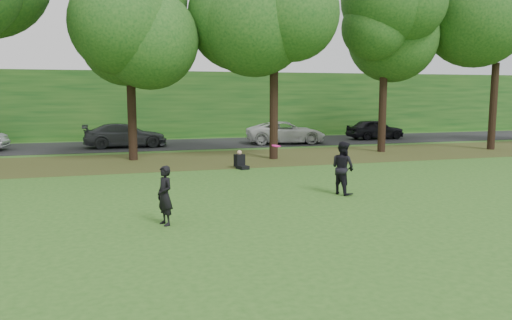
% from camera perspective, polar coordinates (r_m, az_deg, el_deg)
% --- Properties ---
extents(ground, '(120.00, 120.00, 0.00)m').
position_cam_1_polar(ground, '(13.17, 2.50, -7.26)').
color(ground, '#2B591B').
rests_on(ground, ground).
extents(leaf_litter, '(60.00, 7.00, 0.01)m').
position_cam_1_polar(leaf_litter, '(25.59, -7.01, 0.01)').
color(leaf_litter, '#413317').
rests_on(leaf_litter, ground).
extents(street, '(70.00, 7.00, 0.02)m').
position_cam_1_polar(street, '(33.46, -9.28, 1.77)').
color(street, black).
rests_on(street, ground).
extents(far_hedge, '(70.00, 3.00, 5.00)m').
position_cam_1_polar(far_hedge, '(39.26, -10.48, 6.24)').
color(far_hedge, '#134417').
rests_on(far_hedge, ground).
extents(player_left, '(0.55, 0.66, 1.55)m').
position_cam_1_polar(player_left, '(13.06, -10.38, -4.02)').
color(player_left, black).
rests_on(player_left, ground).
extents(player_right, '(0.93, 1.05, 1.79)m').
position_cam_1_polar(player_right, '(16.99, 9.89, -0.90)').
color(player_right, black).
rests_on(player_right, ground).
extents(parked_cars, '(36.79, 3.81, 1.54)m').
position_cam_1_polar(parked_cars, '(32.18, -12.16, 2.82)').
color(parked_cars, black).
rests_on(parked_cars, street).
extents(frisbee, '(0.31, 0.31, 0.07)m').
position_cam_1_polar(frisbee, '(15.06, 2.32, 1.62)').
color(frisbee, '#EC1383').
rests_on(frisbee, ground).
extents(seated_person, '(0.60, 0.81, 0.83)m').
position_cam_1_polar(seated_person, '(22.49, -1.80, -0.20)').
color(seated_person, black).
rests_on(seated_person, ground).
extents(tree_line, '(55.30, 7.90, 12.31)m').
position_cam_1_polar(tree_line, '(25.64, -8.07, 17.60)').
color(tree_line, black).
rests_on(tree_line, ground).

